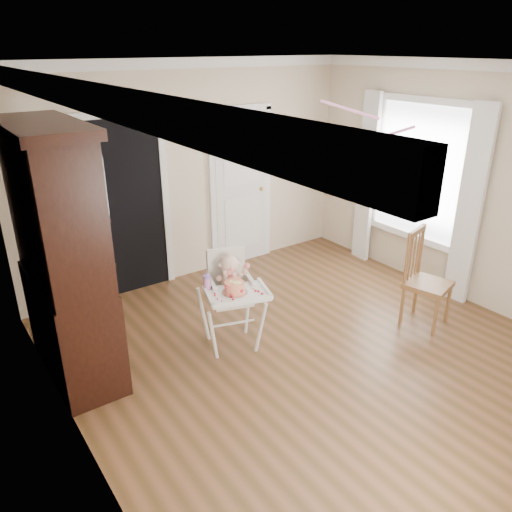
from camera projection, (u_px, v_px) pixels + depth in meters
floor at (322, 359)px, 4.88m from camera, size 5.00×5.00×0.00m
ceiling at (341, 64)px, 3.82m from camera, size 5.00×5.00×0.00m
wall_back at (193, 173)px, 6.23m from camera, size 4.50×0.00×4.50m
wall_left at (69, 299)px, 3.16m from camera, size 0.00×5.00×5.00m
wall_right at (480, 189)px, 5.55m from camera, size 0.00×5.00×5.00m
crown_molding at (340, 72)px, 3.85m from camera, size 4.50×5.00×0.12m
doorway at (127, 204)px, 5.84m from camera, size 1.06×0.05×2.22m
closet_door at (241, 190)px, 6.71m from camera, size 0.96×0.09×2.13m
window_right at (416, 181)px, 6.13m from camera, size 0.13×1.84×2.30m
high_chair at (231, 290)px, 4.86m from camera, size 0.77×0.86×1.03m
baby at (230, 276)px, 4.83m from camera, size 0.27×0.26×0.42m
cake at (235, 287)px, 4.61m from camera, size 0.24×0.24×0.11m
sippy_cup at (207, 282)px, 4.66m from camera, size 0.08×0.08×0.18m
china_cabinet at (63, 258)px, 4.28m from camera, size 0.61×1.36×2.30m
dining_chair at (425, 281)px, 5.35m from camera, size 0.53×0.53×1.06m
streamer at (350, 110)px, 4.04m from camera, size 0.35×0.38×0.15m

